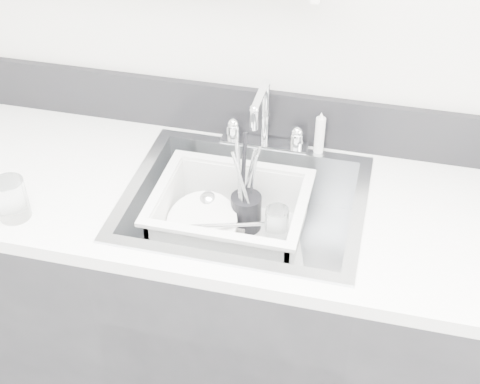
# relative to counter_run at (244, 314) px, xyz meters

# --- Properties ---
(room_shell) EXTENTS (3.50, 3.00, 2.60)m
(room_shell) POSITION_rel_counter_run_xyz_m (0.00, -0.80, 1.22)
(room_shell) COLOR silver
(room_shell) RESTS_ON ground
(counter_run) EXTENTS (3.20, 0.62, 0.92)m
(counter_run) POSITION_rel_counter_run_xyz_m (0.00, 0.00, 0.00)
(counter_run) COLOR black
(counter_run) RESTS_ON ground
(backsplash) EXTENTS (3.20, 0.02, 0.16)m
(backsplash) POSITION_rel_counter_run_xyz_m (0.00, 0.30, 0.54)
(backsplash) COLOR black
(backsplash) RESTS_ON counter_run
(sink) EXTENTS (0.64, 0.52, 0.20)m
(sink) POSITION_rel_counter_run_xyz_m (0.00, 0.00, 0.37)
(sink) COLOR silver
(sink) RESTS_ON counter_run
(faucet) EXTENTS (0.26, 0.18, 0.23)m
(faucet) POSITION_rel_counter_run_xyz_m (0.00, 0.25, 0.52)
(faucet) COLOR silver
(faucet) RESTS_ON counter_run
(side_sprayer) EXTENTS (0.03, 0.03, 0.14)m
(side_sprayer) POSITION_rel_counter_run_xyz_m (0.16, 0.25, 0.53)
(side_sprayer) COLOR silver
(side_sprayer) RESTS_ON counter_run
(wash_tub) EXTENTS (0.50, 0.44, 0.16)m
(wash_tub) POSITION_rel_counter_run_xyz_m (-0.04, 0.01, 0.37)
(wash_tub) COLOR silver
(wash_tub) RESTS_ON sink
(plate_stack) EXTENTS (0.24, 0.24, 0.10)m
(plate_stack) POSITION_rel_counter_run_xyz_m (-0.11, -0.01, 0.33)
(plate_stack) COLOR white
(plate_stack) RESTS_ON wash_tub
(utensil_cup) EXTENTS (0.09, 0.09, 0.29)m
(utensil_cup) POSITION_rel_counter_run_xyz_m (-0.01, 0.06, 0.37)
(utensil_cup) COLOR black
(utensil_cup) RESTS_ON wash_tub
(ladle) EXTENTS (0.24, 0.30, 0.08)m
(ladle) POSITION_rel_counter_run_xyz_m (-0.08, 0.01, 0.35)
(ladle) COLOR silver
(ladle) RESTS_ON wash_tub
(tumbler_in_tub) EXTENTS (0.08, 0.08, 0.09)m
(tumbler_in_tub) POSITION_rel_counter_run_xyz_m (0.08, 0.04, 0.35)
(tumbler_in_tub) COLOR white
(tumbler_in_tub) RESTS_ON wash_tub
(tumbler_counter) EXTENTS (0.10, 0.10, 0.11)m
(tumbler_counter) POSITION_rel_counter_run_xyz_m (-0.56, -0.21, 0.52)
(tumbler_counter) COLOR white
(tumbler_counter) RESTS_ON counter_run
(bowl_small) EXTENTS (0.10, 0.10, 0.03)m
(bowl_small) POSITION_rel_counter_run_xyz_m (0.06, -0.06, 0.32)
(bowl_small) COLOR white
(bowl_small) RESTS_ON wash_tub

